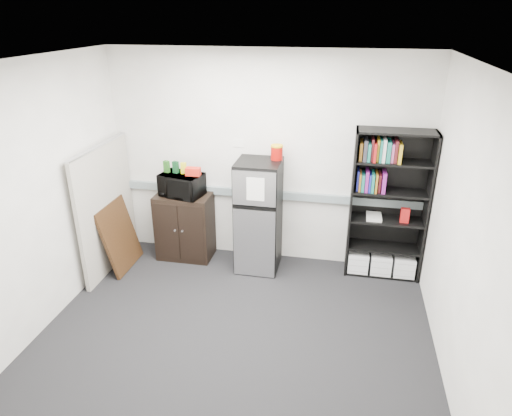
{
  "coord_description": "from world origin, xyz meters",
  "views": [
    {
      "loc": [
        0.96,
        -3.68,
        3.08
      ],
      "look_at": [
        0.04,
        0.9,
        1.06
      ],
      "focal_mm": 32.0,
      "sensor_mm": 36.0,
      "label": 1
    }
  ],
  "objects_px": {
    "bookshelf": "(388,207)",
    "cubicle_partition": "(107,208)",
    "microwave": "(182,185)",
    "cabinet": "(185,226)",
    "refrigerator": "(258,216)"
  },
  "relations": [
    {
      "from": "cubicle_partition",
      "to": "microwave",
      "type": "xyz_separation_m",
      "value": [
        0.86,
        0.4,
        0.23
      ]
    },
    {
      "from": "bookshelf",
      "to": "cubicle_partition",
      "type": "relative_size",
      "value": 1.14
    },
    {
      "from": "refrigerator",
      "to": "cabinet",
      "type": "bearing_deg",
      "value": 175.73
    },
    {
      "from": "microwave",
      "to": "refrigerator",
      "type": "relative_size",
      "value": 0.37
    },
    {
      "from": "cubicle_partition",
      "to": "refrigerator",
      "type": "height_order",
      "value": "cubicle_partition"
    },
    {
      "from": "bookshelf",
      "to": "refrigerator",
      "type": "relative_size",
      "value": 1.29
    },
    {
      "from": "cabinet",
      "to": "refrigerator",
      "type": "xyz_separation_m",
      "value": [
        1.01,
        -0.08,
        0.27
      ]
    },
    {
      "from": "microwave",
      "to": "refrigerator",
      "type": "xyz_separation_m",
      "value": [
        1.01,
        -0.06,
        -0.32
      ]
    },
    {
      "from": "refrigerator",
      "to": "cubicle_partition",
      "type": "bearing_deg",
      "value": -169.41
    },
    {
      "from": "cabinet",
      "to": "refrigerator",
      "type": "relative_size",
      "value": 0.62
    },
    {
      "from": "microwave",
      "to": "refrigerator",
      "type": "height_order",
      "value": "refrigerator"
    },
    {
      "from": "cabinet",
      "to": "microwave",
      "type": "relative_size",
      "value": 1.7
    },
    {
      "from": "cubicle_partition",
      "to": "cabinet",
      "type": "height_order",
      "value": "cubicle_partition"
    },
    {
      "from": "bookshelf",
      "to": "microwave",
      "type": "xyz_separation_m",
      "value": [
        -2.57,
        -0.08,
        0.12
      ]
    },
    {
      "from": "bookshelf",
      "to": "cubicle_partition",
      "type": "height_order",
      "value": "bookshelf"
    }
  ]
}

